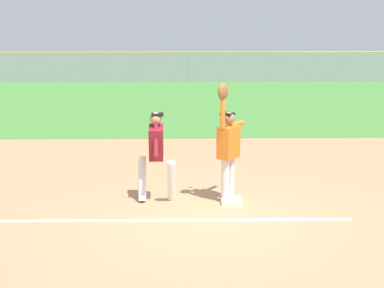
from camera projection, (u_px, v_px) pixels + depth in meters
name	position (u px, v px, depth m)	size (l,w,h in m)	color
ground_plane	(211.00, 218.00, 9.36)	(74.06, 74.06, 0.00)	tan
outfield_grass	(192.00, 101.00, 23.67)	(46.46, 15.89, 0.01)	#478438
chalk_foul_line	(4.00, 221.00, 9.21)	(12.00, 0.10, 0.01)	white
first_base	(231.00, 201.00, 10.17)	(0.38, 0.38, 0.08)	white
fielder	(228.00, 144.00, 10.03)	(0.61, 0.79, 2.28)	silver
runner	(156.00, 150.00, 10.05)	(0.72, 0.84, 1.72)	white
baseball	(223.00, 104.00, 10.08)	(0.07, 0.07, 0.07)	white
outfield_fence	(189.00, 67.00, 31.24)	(46.54, 0.08, 1.77)	#93999E
parked_car_silver	(32.00, 66.00, 35.12)	(4.41, 2.15, 1.25)	#B7B7BC
parked_car_green	(122.00, 65.00, 35.83)	(4.54, 2.40, 1.25)	#1E6B33
parked_car_red	(221.00, 65.00, 35.61)	(4.55, 2.41, 1.25)	#B21E1E
parked_car_blue	(312.00, 65.00, 35.75)	(4.45, 2.22, 1.25)	#23389E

